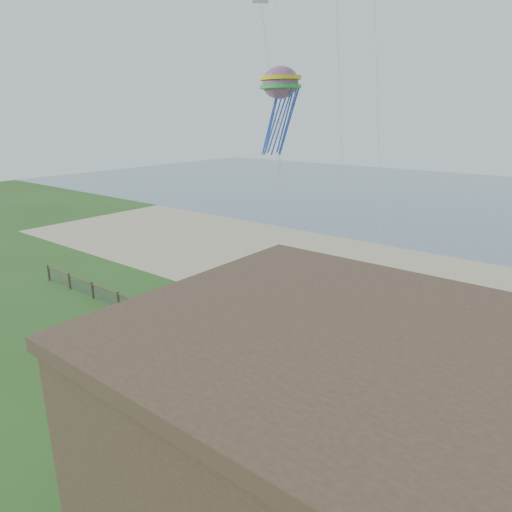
% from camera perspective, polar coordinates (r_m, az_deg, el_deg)
% --- Properties ---
extents(ground, '(160.00, 160.00, 0.00)m').
position_cam_1_polar(ground, '(22.48, -15.77, -17.01)').
color(ground, '#2E521C').
rests_on(ground, ground).
extents(sand_beach, '(72.00, 20.00, 0.02)m').
position_cam_1_polar(sand_beach, '(38.02, 11.84, -2.25)').
color(sand_beach, '#C1AE8B').
rests_on(sand_beach, ground).
extents(ocean, '(160.00, 68.00, 0.02)m').
position_cam_1_polar(ocean, '(78.94, 26.55, 6.30)').
color(ocean, slate).
rests_on(ocean, ground).
extents(chainlink_fence, '(36.20, 0.20, 1.25)m').
position_cam_1_polar(chainlink_fence, '(25.55, -4.85, -10.53)').
color(chainlink_fence, '#4B362A').
rests_on(chainlink_fence, ground).
extents(motel, '(15.00, 10.00, 7.00)m').
position_cam_1_polar(motel, '(13.18, 18.46, -26.28)').
color(motel, '#493427').
rests_on(motel, ground).
extents(motel_deck, '(15.00, 2.00, 0.50)m').
position_cam_1_polar(motel_deck, '(19.76, 24.12, -22.48)').
color(motel_deck, brown).
rests_on(motel_deck, ground).
extents(picnic_table, '(1.84, 1.41, 0.76)m').
position_cam_1_polar(picnic_table, '(21.69, -2.98, -16.49)').
color(picnic_table, brown).
rests_on(picnic_table, ground).
extents(octopus_kite, '(3.38, 2.60, 6.41)m').
position_cam_1_polar(octopus_kite, '(32.77, 2.98, 17.97)').
color(octopus_kite, '#FF4728').
extents(kite_white, '(2.02, 2.04, 2.50)m').
position_cam_1_polar(kite_white, '(32.11, 0.60, 29.03)').
color(kite_white, white).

